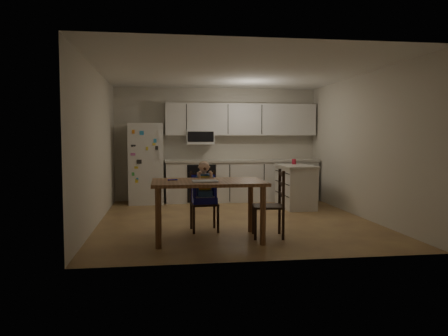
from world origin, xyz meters
TOP-DOWN VIEW (x-y plane):
  - room at (0.00, 0.48)m, footprint 4.52×5.01m
  - refrigerator at (-1.55, 2.15)m, footprint 0.72×0.70m
  - kitchen_run at (0.50, 2.24)m, footprint 3.37×0.62m
  - kitchen_island at (1.43, 1.16)m, footprint 0.60×1.15m
  - red_cup at (1.49, 1.46)m, footprint 0.08×0.08m
  - dining_table at (-0.59, -1.37)m, footprint 1.52×0.98m
  - napkin at (-0.65, -1.47)m, footprint 0.34×0.29m
  - toddler_spoon at (-1.08, -1.26)m, footprint 0.12×0.06m
  - chair_booster at (-0.59, -0.75)m, footprint 0.41×0.41m
  - chair_side at (0.35, -1.33)m, footprint 0.47×0.47m

SIDE VIEW (x-z plane):
  - kitchen_island at x=1.43m, z-range 0.00..0.86m
  - chair_side at x=0.35m, z-range 0.06..1.01m
  - chair_booster at x=-0.59m, z-range 0.11..1.16m
  - dining_table at x=-0.59m, z-range 0.30..1.11m
  - napkin at x=-0.65m, z-range 0.82..0.83m
  - toddler_spoon at x=-1.08m, z-range 0.82..0.83m
  - refrigerator at x=-1.55m, z-range 0.00..1.70m
  - kitchen_run at x=0.50m, z-range -0.20..1.95m
  - red_cup at x=1.49m, z-range 0.85..0.96m
  - room at x=0.00m, z-range -0.01..2.51m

